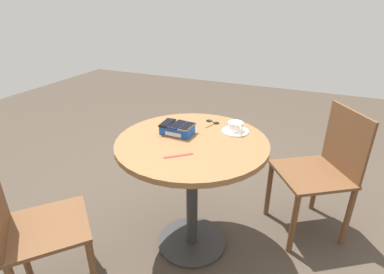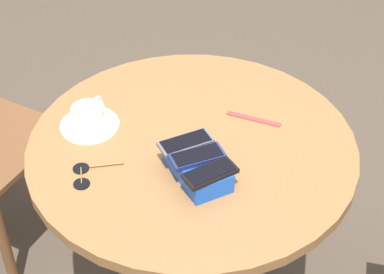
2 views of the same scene
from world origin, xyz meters
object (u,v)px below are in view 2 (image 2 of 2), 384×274
object	(u,v)px
round_table	(192,186)
phone_navy	(197,156)
lanyard_strap	(254,119)
phone_box	(197,167)
saucer	(90,125)
sunglasses	(84,175)
phone_gray	(186,142)
coffee_cup	(89,115)
phone_black	(210,173)

from	to	relation	value
round_table	phone_navy	distance (m)	0.24
lanyard_strap	round_table	bearing A→B (deg)	92.50
phone_box	saucer	size ratio (longest dim) A/B	1.18
phone_box	sunglasses	world-z (taller)	phone_box
phone_gray	round_table	bearing A→B (deg)	-41.55
phone_box	lanyard_strap	bearing A→B (deg)	-62.98
phone_box	phone_navy	distance (m)	0.03
phone_navy	coffee_cup	world-z (taller)	phone_navy
phone_black	coffee_cup	xyz separation A→B (m)	(0.37, 0.16, -0.02)
saucer	lanyard_strap	world-z (taller)	saucer
saucer	sunglasses	world-z (taller)	saucer
coffee_cup	sunglasses	xyz separation A→B (m)	(-0.17, 0.08, -0.03)
round_table	lanyard_strap	distance (m)	0.25
phone_box	coffee_cup	size ratio (longest dim) A/B	1.78
phone_box	phone_gray	world-z (taller)	phone_gray
saucer	coffee_cup	distance (m)	0.03
round_table	sunglasses	size ratio (longest dim) A/B	6.12
phone_black	phone_box	bearing A→B (deg)	-0.49
sunglasses	saucer	bearing A→B (deg)	-25.25
saucer	lanyard_strap	distance (m)	0.44
phone_box	lanyard_strap	xyz separation A→B (m)	(0.12, -0.24, -0.02)
saucer	phone_black	bearing A→B (deg)	-156.33
coffee_cup	lanyard_strap	world-z (taller)	coffee_cup
phone_black	saucer	xyz separation A→B (m)	(0.36, 0.16, -0.05)
saucer	coffee_cup	bearing A→B (deg)	-49.07
phone_box	sunglasses	xyz separation A→B (m)	(0.13, 0.24, -0.02)
phone_box	lanyard_strap	distance (m)	0.27
phone_navy	round_table	bearing A→B (deg)	-22.27
phone_navy	saucer	bearing A→B (deg)	28.30
phone_black	phone_navy	xyz separation A→B (m)	(0.06, -0.00, 0.00)
round_table	phone_box	distance (m)	0.22
saucer	coffee_cup	xyz separation A→B (m)	(0.00, -0.00, 0.03)
phone_gray	sunglasses	xyz separation A→B (m)	(0.07, 0.24, -0.06)
phone_black	round_table	bearing A→B (deg)	-14.93
round_table	lanyard_strap	bearing A→B (deg)	-87.50
phone_black	phone_navy	size ratio (longest dim) A/B	0.96
phone_black	phone_gray	bearing A→B (deg)	-1.03
phone_black	phone_navy	world-z (taller)	same
round_table	coffee_cup	world-z (taller)	coffee_cup
phone_black	sunglasses	distance (m)	0.31
phone_box	phone_black	bearing A→B (deg)	179.51
coffee_cup	phone_box	bearing A→B (deg)	-152.56
phone_black	saucer	bearing A→B (deg)	23.67
phone_box	phone_gray	xyz separation A→B (m)	(0.06, -0.00, 0.03)
sunglasses	phone_navy	bearing A→B (deg)	-117.59
coffee_cup	phone_gray	bearing A→B (deg)	-146.48
phone_gray	saucer	size ratio (longest dim) A/B	0.86
coffee_cup	lanyard_strap	distance (m)	0.44
phone_black	phone_navy	distance (m)	0.06
coffee_cup	sunglasses	size ratio (longest dim) A/B	0.75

